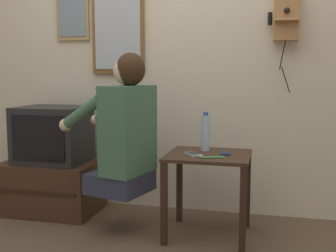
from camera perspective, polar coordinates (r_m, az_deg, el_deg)
name	(u,v)px	position (r m, az deg, el deg)	size (l,w,h in m)	color
wall_back	(173,50)	(3.37, 0.72, 10.23)	(6.80, 0.05, 2.55)	beige
side_table	(208,170)	(2.84, 5.50, -6.02)	(0.54, 0.51, 0.56)	#382316
person	(125,130)	(2.85, -5.90, -0.57)	(0.63, 0.52, 0.95)	#2D3347
tv_stand	(52,186)	(3.50, -15.47, -7.89)	(0.74, 0.50, 0.40)	#422819
television	(53,134)	(3.41, -15.33, -1.11)	(0.52, 0.44, 0.44)	#232326
wall_phone_antique	(286,15)	(3.22, 15.73, 14.31)	(0.22, 0.19, 0.77)	#AD7A47
framed_picture	(73,13)	(3.65, -12.78, 14.67)	(0.28, 0.03, 0.44)	tan
wall_mirror	(118,29)	(3.47, -6.79, 12.95)	(0.43, 0.04, 0.71)	brown
cell_phone_held	(193,154)	(2.76, 3.37, -3.81)	(0.12, 0.13, 0.01)	silver
cell_phone_spare	(225,153)	(2.82, 7.80, -3.64)	(0.08, 0.13, 0.01)	navy
water_bottle	(206,133)	(2.91, 5.11, -0.89)	(0.06, 0.06, 0.27)	#ADC6DB
toothbrush	(210,157)	(2.67, 5.67, -4.21)	(0.16, 0.06, 0.02)	#4CBF66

